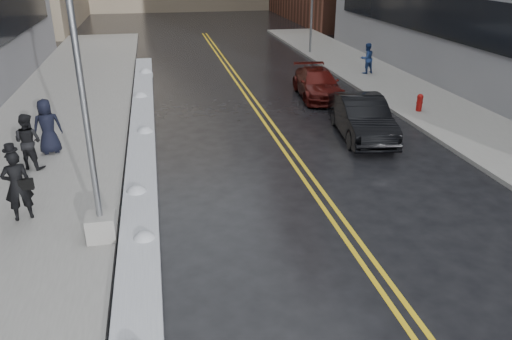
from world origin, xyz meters
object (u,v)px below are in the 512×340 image
pedestrian_fedora (17,185)px  car_maroon (317,84)px  pedestrian_b (28,141)px  pedestrian_east (367,58)px  pedestrian_c (47,126)px  traffic_signal (312,1)px  lamppost (89,142)px  fire_hydrant (420,102)px  car_black (362,117)px

pedestrian_fedora → car_maroon: pedestrian_fedora is taller
pedestrian_b → pedestrian_east: pedestrian_b is taller
pedestrian_c → traffic_signal: bearing=-145.0°
traffic_signal → car_maroon: 11.26m
pedestrian_c → lamppost: bearing=95.3°
traffic_signal → pedestrian_east: bearing=-80.4°
traffic_signal → car_maroon: (-2.88, -10.53, -2.76)m
pedestrian_east → fire_hydrant: bearing=68.2°
traffic_signal → car_maroon: bearing=-105.3°
fire_hydrant → pedestrian_b: size_ratio=0.42×
fire_hydrant → pedestrian_b: (-14.76, -3.26, 0.47)m
lamppost → traffic_signal: 24.98m
pedestrian_c → pedestrian_east: bearing=-162.5°
fire_hydrant → car_maroon: bearing=134.2°
pedestrian_b → car_black: size_ratio=0.38×
lamppost → pedestrian_b: lamppost is taller
car_maroon → pedestrian_east: bearing=47.9°
pedestrian_fedora → pedestrian_c: same height
pedestrian_b → pedestrian_east: bearing=-120.8°
pedestrian_east → traffic_signal: bearing=-97.1°
traffic_signal → car_black: traffic_signal is taller
pedestrian_b → car_maroon: pedestrian_b is taller
pedestrian_fedora → car_maroon: (10.94, 10.11, -0.42)m
pedestrian_fedora → pedestrian_c: (-0.09, 4.63, -0.00)m
traffic_signal → pedestrian_east: (1.14, -6.78, -2.43)m
pedestrian_fedora → pedestrian_east: bearing=-154.3°
pedestrian_fedora → fire_hydrant: bearing=-172.2°
traffic_signal → pedestrian_c: bearing=-131.0°
pedestrian_fedora → car_maroon: bearing=-154.4°
pedestrian_b → car_maroon: (11.38, 6.73, -0.38)m
pedestrian_fedora → car_black: 11.70m
lamppost → fire_hydrant: 14.81m
lamppost → pedestrian_c: size_ratio=4.16×
lamppost → car_black: lamppost is taller
pedestrian_fedora → pedestrian_b: size_ratio=1.05×
pedestrian_east → car_maroon: pedestrian_east is taller
pedestrian_fedora → car_maroon: size_ratio=0.41×
traffic_signal → pedestrian_c: size_ratio=3.28×
pedestrian_fedora → car_maroon: 14.90m
car_black → car_maroon: (0.12, 5.67, -0.11)m
lamppost → fire_hydrant: (12.30, 8.00, -1.98)m
traffic_signal → car_black: bearing=-100.5°
fire_hydrant → pedestrian_fedora: pedestrian_fedora is taller
lamppost → pedestrian_east: lamppost is taller
pedestrian_fedora → traffic_signal: bearing=-140.9°
pedestrian_b → car_black: bearing=-149.6°
pedestrian_b → traffic_signal: bearing=-104.6°
pedestrian_fedora → car_black: size_ratio=0.40×
pedestrian_east → car_maroon: size_ratio=0.37×
fire_hydrant → lamppost: bearing=-147.0°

